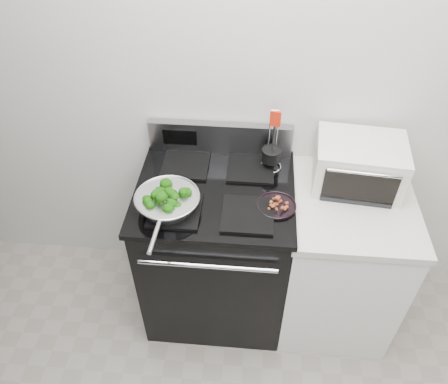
# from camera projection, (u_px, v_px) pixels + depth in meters

# --- Properties ---
(back_wall) EXTENTS (4.00, 0.02, 2.70)m
(back_wall) POSITION_uv_depth(u_px,v_px,m) (282.00, 85.00, 2.12)
(back_wall) COLOR silver
(back_wall) RESTS_ON ground
(gas_range) EXTENTS (0.79, 0.69, 1.13)m
(gas_range) POSITION_uv_depth(u_px,v_px,m) (216.00, 249.00, 2.47)
(gas_range) COLOR black
(gas_range) RESTS_ON floor
(counter) EXTENTS (0.62, 0.68, 0.92)m
(counter) POSITION_uv_depth(u_px,v_px,m) (337.00, 260.00, 2.45)
(counter) COLOR white
(counter) RESTS_ON floor
(skillet) EXTENTS (0.31, 0.49, 0.07)m
(skillet) POSITION_uv_depth(u_px,v_px,m) (167.00, 201.00, 2.02)
(skillet) COLOR silver
(skillet) RESTS_ON gas_range
(broccoli_pile) EXTENTS (0.24, 0.24, 0.08)m
(broccoli_pile) POSITION_uv_depth(u_px,v_px,m) (167.00, 198.00, 2.01)
(broccoli_pile) COLOR black
(broccoli_pile) RESTS_ON skillet
(bacon_plate) EXTENTS (0.19, 0.19, 0.04)m
(bacon_plate) POSITION_uv_depth(u_px,v_px,m) (277.00, 204.00, 2.06)
(bacon_plate) COLOR black
(bacon_plate) RESTS_ON gas_range
(utensil_holder) EXTENTS (0.11, 0.11, 0.35)m
(utensil_holder) POSITION_uv_depth(u_px,v_px,m) (271.00, 158.00, 2.24)
(utensil_holder) COLOR silver
(utensil_holder) RESTS_ON gas_range
(toaster_oven) EXTENTS (0.45, 0.36, 0.24)m
(toaster_oven) POSITION_uv_depth(u_px,v_px,m) (359.00, 164.00, 2.15)
(toaster_oven) COLOR silver
(toaster_oven) RESTS_ON counter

